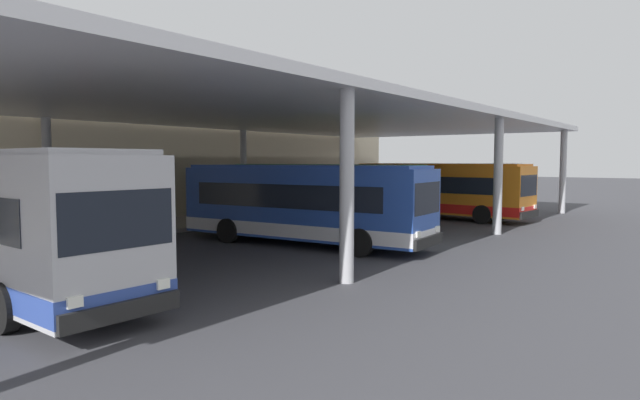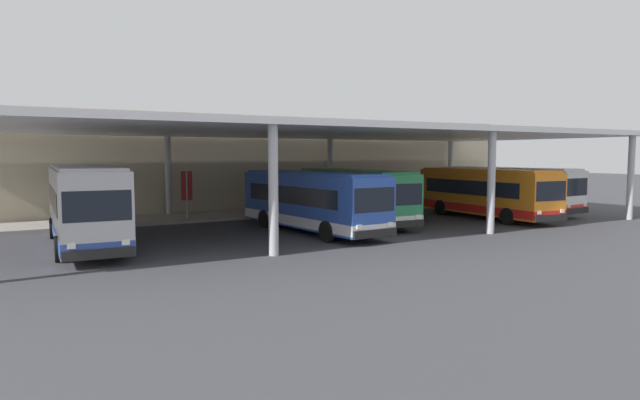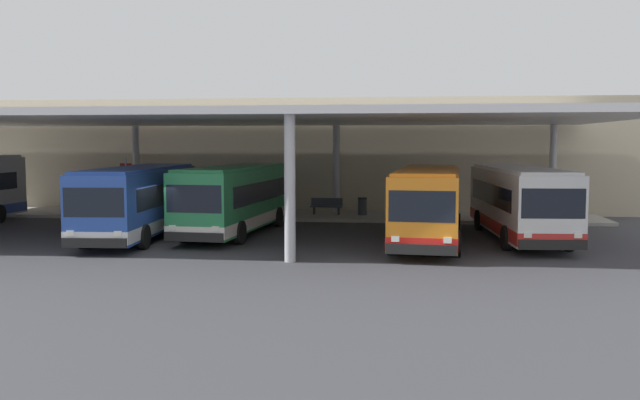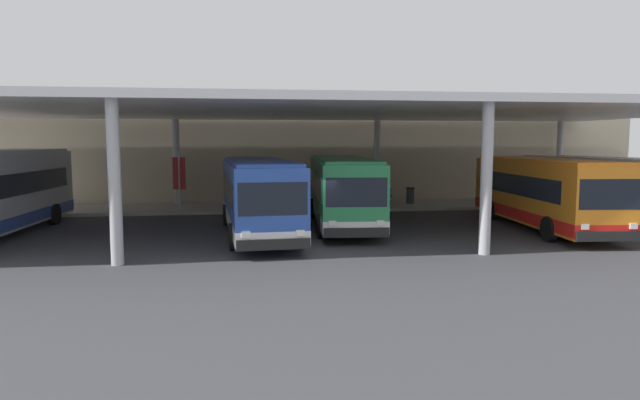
{
  "view_description": "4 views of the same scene",
  "coord_description": "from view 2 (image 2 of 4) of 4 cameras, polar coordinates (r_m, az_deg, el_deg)",
  "views": [
    {
      "loc": [
        -18.51,
        -10.73,
        3.34
      ],
      "look_at": [
        2.66,
        4.94,
        1.45
      ],
      "focal_mm": 30.7,
      "sensor_mm": 36.0,
      "label": 1
    },
    {
      "loc": [
        -15.51,
        -22.33,
        4.05
      ],
      "look_at": [
        -0.24,
        3.98,
        1.55
      ],
      "focal_mm": 30.73,
      "sensor_mm": 36.0,
      "label": 2
    },
    {
      "loc": [
        10.26,
        -26.04,
        4.27
      ],
      "look_at": [
        6.43,
        3.89,
        1.68
      ],
      "focal_mm": 37.84,
      "sensor_mm": 36.0,
      "label": 3
    },
    {
      "loc": [
        -2.09,
        -20.55,
        3.92
      ],
      "look_at": [
        1.0,
        2.15,
        1.5
      ],
      "focal_mm": 31.0,
      "sensor_mm": 36.0,
      "label": 4
    }
  ],
  "objects": [
    {
      "name": "trash_bin",
      "position": [
        41.41,
        4.29,
        0.02
      ],
      "size": [
        0.52,
        0.52,
        0.98
      ],
      "color": "#33383D",
      "rests_on": "platform_kerb"
    },
    {
      "name": "bus_nearest_bay",
      "position": [
        26.41,
        -23.32,
        -0.48
      ],
      "size": [
        3.04,
        11.42,
        3.57
      ],
      "color": "#B7B7BC",
      "rests_on": "ground"
    },
    {
      "name": "ground_plane",
      "position": [
        27.48,
        4.62,
        -3.78
      ],
      "size": [
        200.0,
        200.0,
        0.0
      ],
      "primitive_type": "plane",
      "color": "#3D3D42"
    },
    {
      "name": "bus_second_bay",
      "position": [
        28.71,
        -0.95,
        -0.08
      ],
      "size": [
        3.25,
        10.68,
        3.17
      ],
      "color": "#284CA8",
      "rests_on": "ground"
    },
    {
      "name": "banner_sign",
      "position": [
        34.74,
        -13.72,
        1.16
      ],
      "size": [
        0.7,
        0.12,
        3.2
      ],
      "color": "#B2B2B7",
      "rests_on": "platform_kerb"
    },
    {
      "name": "station_building_facade",
      "position": [
        40.42,
        -7.58,
        3.83
      ],
      "size": [
        48.0,
        1.6,
        6.92
      ],
      "primitive_type": "cube",
      "color": "#C1B293",
      "rests_on": "ground"
    },
    {
      "name": "bus_middle_bay",
      "position": [
        32.43,
        3.47,
        0.47
      ],
      "size": [
        3.3,
        10.69,
        3.17
      ],
      "color": "#28844C",
      "rests_on": "ground"
    },
    {
      "name": "bus_departing",
      "position": [
        40.74,
        18.88,
        1.08
      ],
      "size": [
        3.26,
        10.68,
        3.17
      ],
      "color": "white",
      "rests_on": "ground"
    },
    {
      "name": "canopy_shelter",
      "position": [
        31.88,
        -1.0,
        6.97
      ],
      "size": [
        40.0,
        17.0,
        5.55
      ],
      "color": "silver",
      "rests_on": "ground"
    },
    {
      "name": "bench_waiting",
      "position": [
        40.38,
        1.82,
        -0.11
      ],
      "size": [
        1.8,
        0.45,
        0.92
      ],
      "color": "#383D47",
      "rests_on": "platform_kerb"
    },
    {
      "name": "bus_far_bay",
      "position": [
        36.62,
        16.79,
        0.76
      ],
      "size": [
        3.28,
        10.68,
        3.17
      ],
      "color": "orange",
      "rests_on": "ground"
    },
    {
      "name": "platform_kerb",
      "position": [
        37.65,
        -5.63,
        -1.35
      ],
      "size": [
        42.0,
        4.5,
        0.18
      ],
      "primitive_type": "cube",
      "color": "#A39E93",
      "rests_on": "ground"
    }
  ]
}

